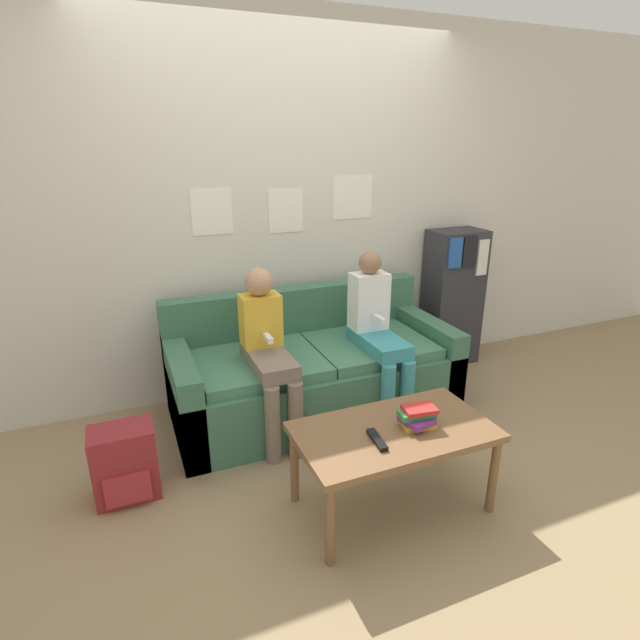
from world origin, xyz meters
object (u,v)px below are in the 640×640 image
(person_right, at_px, (377,329))
(backpack, at_px, (125,464))
(person_left, at_px, (268,348))
(couch, at_px, (312,372))
(bookshelf, at_px, (452,297))
(tv_remote, at_px, (377,440))
(coffee_table, at_px, (394,438))

(person_right, distance_m, backpack, 1.69)
(person_left, xyz_separation_m, person_right, (0.75, 0.00, 0.01))
(couch, relative_size, bookshelf, 1.69)
(couch, height_order, tv_remote, couch)
(person_left, bearing_deg, bookshelf, 16.68)
(tv_remote, relative_size, bookshelf, 0.16)
(tv_remote, distance_m, backpack, 1.31)
(tv_remote, xyz_separation_m, backpack, (-1.10, 0.66, -0.27))
(person_left, distance_m, bookshelf, 1.81)
(person_right, height_order, backpack, person_right)
(couch, bearing_deg, person_left, -151.48)
(coffee_table, distance_m, backpack, 1.39)
(bookshelf, xyz_separation_m, backpack, (-2.60, -0.80, -0.36))
(person_left, height_order, backpack, person_left)
(tv_remote, distance_m, bookshelf, 2.09)
(couch, distance_m, person_right, 0.54)
(coffee_table, bearing_deg, person_right, 66.58)
(couch, xyz_separation_m, tv_remote, (-0.13, -1.14, 0.19))
(coffee_table, bearing_deg, couch, 90.19)
(tv_remote, height_order, bookshelf, bookshelf)
(person_left, bearing_deg, person_right, 0.20)
(person_left, bearing_deg, coffee_table, -66.96)
(bookshelf, relative_size, backpack, 2.77)
(couch, relative_size, tv_remote, 10.82)
(backpack, bearing_deg, person_left, 17.62)
(person_right, distance_m, tv_remote, 1.08)
(tv_remote, bearing_deg, person_right, 67.49)
(bookshelf, bearing_deg, person_right, -152.32)
(couch, bearing_deg, bookshelf, 13.18)
(coffee_table, xyz_separation_m, person_right, (0.38, 0.87, 0.20))
(person_right, relative_size, bookshelf, 0.99)
(person_right, bearing_deg, bookshelf, 27.68)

